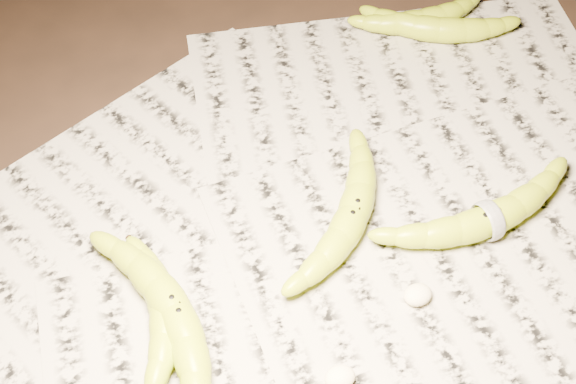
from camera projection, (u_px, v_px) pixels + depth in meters
name	position (u px, v px, depth m)	size (l,w,h in m)	color
ground	(290.00, 254.00, 0.91)	(3.00, 3.00, 0.00)	black
newspaper_patch	(322.00, 249.00, 0.91)	(0.90, 0.70, 0.01)	#A49F8D
banana_left_a	(175.00, 312.00, 0.83)	(0.23, 0.07, 0.04)	#A6C118
banana_left_b	(164.00, 312.00, 0.83)	(0.17, 0.05, 0.03)	#A6C118
banana_center	(353.00, 214.00, 0.91)	(0.21, 0.06, 0.04)	#A6C118
banana_taped	(488.00, 219.00, 0.91)	(0.23, 0.06, 0.04)	#A6C118
banana_upper_a	(439.00, 27.00, 1.11)	(0.19, 0.06, 0.04)	#A6C118
banana_upper_b	(422.00, 19.00, 1.13)	(0.17, 0.05, 0.03)	#A6C118
measuring_tape	(488.00, 219.00, 0.91)	(0.05, 0.05, 0.00)	white
flesh_chunk_a	(340.00, 376.00, 0.80)	(0.03, 0.03, 0.02)	#F8EFC0
flesh_chunk_c	(418.00, 293.00, 0.86)	(0.03, 0.03, 0.02)	#F8EFC0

